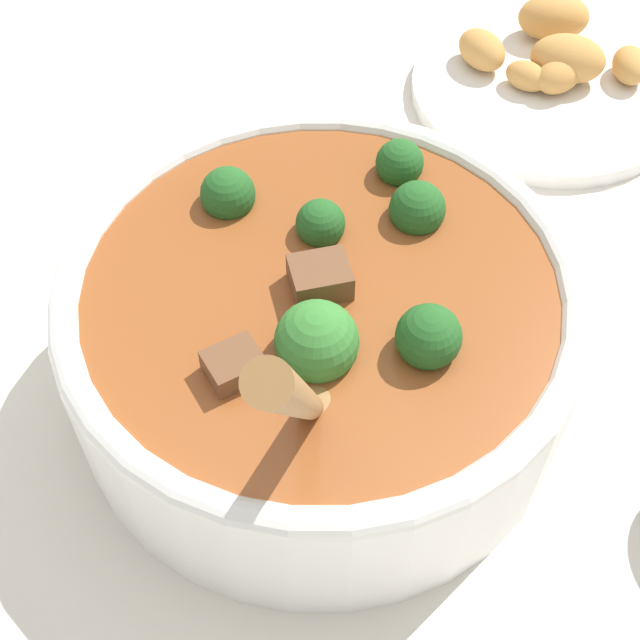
# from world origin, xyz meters

# --- Properties ---
(ground_plane) EXTENTS (4.00, 4.00, 0.00)m
(ground_plane) POSITION_xyz_m (0.00, 0.00, 0.00)
(ground_plane) COLOR silver
(stew_bowl) EXTENTS (0.28, 0.28, 0.28)m
(stew_bowl) POSITION_xyz_m (-0.00, -0.00, 0.05)
(stew_bowl) COLOR white
(stew_bowl) RESTS_ON ground_plane
(food_plate) EXTENTS (0.21, 0.21, 0.05)m
(food_plate) POSITION_xyz_m (0.31, 0.10, 0.01)
(food_plate) COLOR white
(food_plate) RESTS_ON ground_plane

